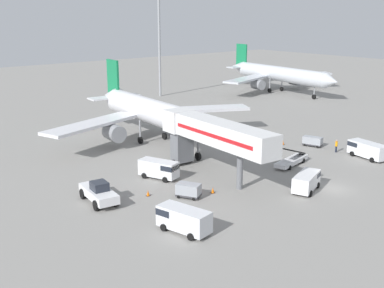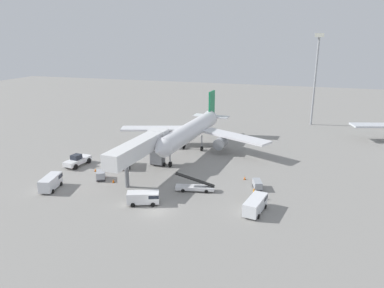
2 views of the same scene
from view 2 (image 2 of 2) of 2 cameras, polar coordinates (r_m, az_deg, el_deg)
ground_plane at (r=54.40m, az=-5.70°, el=-10.53°), size 300.00×300.00×0.00m
airplane_at_gate at (r=80.35m, az=0.03°, el=2.16°), size 35.71×35.16×11.63m
jet_bridge at (r=65.69m, az=-7.95°, el=-0.62°), size 4.49×18.71×7.25m
pushback_tug at (r=75.18m, az=-17.71°, el=-2.50°), size 3.14×6.21×2.38m
belt_loader_truck at (r=60.37m, az=0.48°, el=-6.78°), size 6.71×2.96×3.14m
service_van_outer_left at (r=56.18m, az=-7.60°, el=-8.37°), size 5.24×3.55×1.99m
service_van_far_center at (r=72.03m, az=-10.54°, el=-2.66°), size 3.46×5.21×2.22m
service_van_near_left at (r=65.44m, az=-21.46°, el=-5.58°), size 3.11×5.43×2.27m
service_van_near_right at (r=54.21m, az=10.06°, el=-9.34°), size 3.06×5.88×2.19m
baggage_cart_mid_right at (r=62.15m, az=10.32°, el=-6.30°), size 2.05×3.05×1.46m
baggage_cart_outer_right at (r=67.06m, az=-14.27°, el=-4.77°), size 2.52×2.94×1.55m
ground_crew_worker_foreground at (r=58.30m, az=9.80°, el=-7.69°), size 0.47×0.47×1.84m
safety_cone_alpha at (r=65.80m, az=8.37°, el=-5.34°), size 0.41×0.41×0.63m
safety_cone_bravo at (r=71.35m, az=-15.10°, el=-3.98°), size 0.41×0.41×0.63m
safety_cone_charlie at (r=65.25m, az=-12.37°, el=-5.75°), size 0.42×0.42×0.65m
apron_light_mast at (r=108.35m, az=19.18°, el=12.10°), size 2.40×2.40×25.60m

